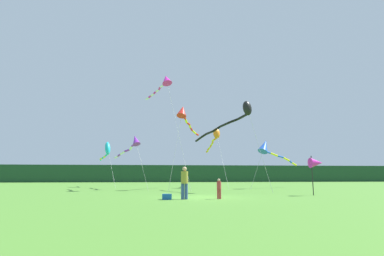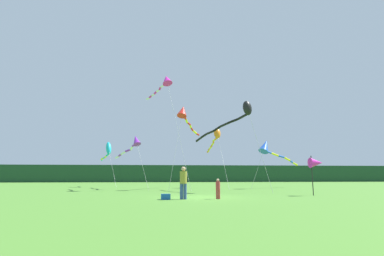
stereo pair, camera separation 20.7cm
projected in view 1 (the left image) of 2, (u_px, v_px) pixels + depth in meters
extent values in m
plane|color=#4C842D|center=(202.00, 197.00, 18.11)|extent=(120.00, 120.00, 0.00)
cube|color=#1E4228|center=(172.00, 174.00, 62.56)|extent=(108.00, 2.02, 3.51)
cylinder|color=#334C8C|center=(183.00, 191.00, 16.68)|extent=(0.18, 0.18, 0.87)
cylinder|color=#334C8C|center=(186.00, 191.00, 16.70)|extent=(0.18, 0.18, 0.87)
cylinder|color=olive|center=(184.00, 177.00, 16.81)|extent=(0.40, 0.40, 0.69)
sphere|color=tan|center=(185.00, 169.00, 16.89)|extent=(0.25, 0.25, 0.25)
cylinder|color=#B23338|center=(218.00, 194.00, 16.92)|extent=(0.11, 0.11, 0.55)
cylinder|color=#B23338|center=(220.00, 194.00, 16.93)|extent=(0.11, 0.11, 0.55)
cylinder|color=#B23338|center=(219.00, 185.00, 17.00)|extent=(0.25, 0.25, 0.43)
sphere|color=tan|center=(219.00, 180.00, 17.05)|extent=(0.16, 0.16, 0.16)
cube|color=#1959B2|center=(167.00, 197.00, 16.52)|extent=(0.53, 0.36, 0.31)
cylinder|color=black|center=(312.00, 175.00, 20.12)|extent=(0.06, 0.06, 2.66)
cone|color=#E026B2|center=(316.00, 163.00, 20.29)|extent=(0.90, 0.70, 0.70)
cylinder|color=#B2B2B2|center=(178.00, 130.00, 26.92)|extent=(2.13, 3.89, 10.81)
cone|color=#E026B2|center=(166.00, 80.00, 29.56)|extent=(1.47, 1.58, 1.24)
cylinder|color=#E026B2|center=(165.00, 84.00, 29.69)|extent=(0.48, 0.55, 0.27)
cylinder|color=white|center=(162.00, 86.00, 30.06)|extent=(0.47, 0.56, 0.26)
cylinder|color=#E026B2|center=(160.00, 88.00, 30.47)|extent=(0.35, 0.60, 0.33)
cylinder|color=white|center=(158.00, 90.00, 30.88)|extent=(0.48, 0.56, 0.29)
cylinder|color=#E026B2|center=(155.00, 92.00, 31.27)|extent=(0.43, 0.59, 0.31)
cylinder|color=white|center=(153.00, 95.00, 31.65)|extent=(0.49, 0.57, 0.31)
cylinder|color=#E026B2|center=(150.00, 96.00, 32.03)|extent=(0.44, 0.58, 0.29)
cylinder|color=white|center=(148.00, 98.00, 32.40)|extent=(0.50, 0.56, 0.29)
cylinder|color=#B2B2B2|center=(142.00, 164.00, 28.33)|extent=(1.48, 2.27, 4.87)
cone|color=purple|center=(136.00, 140.00, 29.74)|extent=(1.28, 1.40, 1.28)
cylinder|color=purple|center=(134.00, 145.00, 30.02)|extent=(0.60, 0.88, 0.32)
cylinder|color=white|center=(131.00, 148.00, 30.72)|extent=(0.49, 0.94, 0.48)
cylinder|color=purple|center=(127.00, 150.00, 31.34)|extent=(0.76, 0.78, 0.34)
cylinder|color=white|center=(123.00, 153.00, 31.89)|extent=(0.72, 0.84, 0.43)
cylinder|color=purple|center=(119.00, 155.00, 32.53)|extent=(0.56, 0.90, 0.36)
cylinder|color=white|center=(117.00, 157.00, 33.21)|extent=(0.63, 0.87, 0.35)
cylinder|color=#B2B2B2|center=(258.00, 167.00, 30.09)|extent=(2.16, 1.60, 4.43)
cone|color=blue|center=(264.00, 146.00, 31.33)|extent=(1.93, 1.81, 1.74)
cylinder|color=blue|center=(267.00, 152.00, 31.56)|extent=(0.97, 0.76, 0.33)
cylinder|color=yellow|center=(274.00, 154.00, 32.10)|extent=(1.06, 0.61, 0.46)
cylinder|color=blue|center=(280.00, 157.00, 32.61)|extent=(1.00, 0.70, 0.34)
cylinder|color=yellow|center=(286.00, 159.00, 33.17)|extent=(1.04, 0.71, 0.52)
cylinder|color=blue|center=(290.00, 162.00, 33.84)|extent=(0.83, 0.94, 0.37)
cylinder|color=yellow|center=(294.00, 164.00, 34.57)|extent=(0.97, 0.80, 0.46)
cylinder|color=#B2B2B2|center=(259.00, 148.00, 23.56)|extent=(1.28, 1.83, 6.94)
ellipsoid|color=black|center=(247.00, 108.00, 24.94)|extent=(1.18, 1.20, 1.38)
cylinder|color=black|center=(243.00, 117.00, 25.12)|extent=(0.84, 0.84, 0.51)
cylinder|color=black|center=(233.00, 121.00, 25.65)|extent=(0.81, 0.83, 0.40)
cylinder|color=black|center=(225.00, 125.00, 26.19)|extent=(0.83, 0.83, 0.45)
cylinder|color=black|center=(217.00, 129.00, 26.79)|extent=(0.71, 0.93, 0.50)
cylinder|color=black|center=(210.00, 133.00, 27.45)|extent=(0.69, 0.91, 0.36)
cylinder|color=black|center=(204.00, 135.00, 28.18)|extent=(0.53, 0.97, 0.38)
cylinder|color=black|center=(199.00, 139.00, 28.91)|extent=(0.66, 0.96, 0.50)
cylinder|color=#B2B2B2|center=(111.00, 167.00, 33.12)|extent=(1.76, 4.32, 4.58)
ellipsoid|color=#1EB7CC|center=(108.00, 148.00, 35.50)|extent=(1.11, 1.55, 1.87)
cylinder|color=#1EB7CC|center=(106.00, 155.00, 35.62)|extent=(0.50, 0.68, 0.36)
cylinder|color=yellow|center=(105.00, 157.00, 36.10)|extent=(0.48, 0.67, 0.34)
cylinder|color=#1EB7CC|center=(103.00, 158.00, 36.57)|extent=(0.48, 0.65, 0.28)
cylinder|color=yellow|center=(101.00, 159.00, 37.04)|extent=(0.51, 0.65, 0.29)
cylinder|color=#1EB7CC|center=(101.00, 160.00, 37.55)|extent=(0.29, 0.66, 0.30)
cylinder|color=#B2B2B2|center=(176.00, 148.00, 27.45)|extent=(1.40, 2.92, 7.69)
cone|color=red|center=(182.00, 111.00, 29.56)|extent=(1.46, 1.63, 1.43)
cylinder|color=red|center=(184.00, 117.00, 29.85)|extent=(0.58, 0.86, 0.38)
cylinder|color=yellow|center=(186.00, 121.00, 30.59)|extent=(0.42, 0.90, 0.42)
cylinder|color=red|center=(188.00, 124.00, 31.35)|extent=(0.55, 0.85, 0.30)
cylinder|color=yellow|center=(190.00, 126.00, 32.11)|extent=(0.37, 0.89, 0.37)
cylinder|color=red|center=(191.00, 129.00, 32.88)|extent=(0.51, 0.88, 0.40)
cylinder|color=yellow|center=(194.00, 132.00, 33.59)|extent=(0.66, 0.84, 0.43)
cylinder|color=red|center=(197.00, 134.00, 34.30)|extent=(0.57, 0.84, 0.29)
cylinder|color=#B2B2B2|center=(222.00, 159.00, 30.85)|extent=(0.26, 4.68, 6.08)
ellipsoid|color=orange|center=(217.00, 133.00, 33.61)|extent=(0.82, 1.20, 1.50)
cylinder|color=orange|center=(216.00, 139.00, 33.80)|extent=(0.33, 0.67, 0.30)
cylinder|color=yellow|center=(214.00, 140.00, 34.36)|extent=(0.32, 0.66, 0.27)
cylinder|color=orange|center=(213.00, 142.00, 34.93)|extent=(0.32, 0.69, 0.38)
cylinder|color=yellow|center=(212.00, 144.00, 35.49)|extent=(0.25, 0.67, 0.35)
cylinder|color=orange|center=(211.00, 146.00, 36.06)|extent=(0.22, 0.67, 0.37)
cylinder|color=yellow|center=(210.00, 148.00, 36.62)|extent=(0.29, 0.69, 0.38)
cylinder|color=orange|center=(208.00, 149.00, 37.18)|extent=(0.28, 0.67, 0.33)
cylinder|color=yellow|center=(208.00, 151.00, 37.75)|extent=(0.32, 0.66, 0.29)
cylinder|color=orange|center=(207.00, 152.00, 38.33)|extent=(0.29, 0.66, 0.28)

